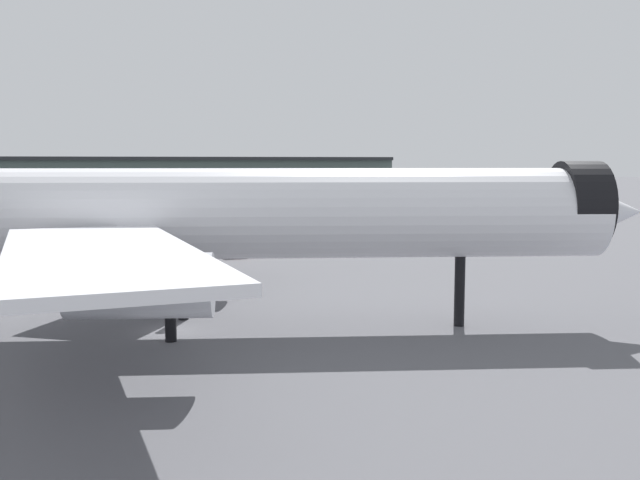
{
  "coord_description": "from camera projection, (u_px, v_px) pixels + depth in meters",
  "views": [
    {
      "loc": [
        -11.52,
        -54.26,
        13.05
      ],
      "look_at": [
        11.12,
        -3.65,
        6.93
      ],
      "focal_mm": 40.42,
      "sensor_mm": 36.0,
      "label": 1
    }
  ],
  "objects": [
    {
      "name": "baggage_tug_wing",
      "position": [
        238.0,
        250.0,
        97.37
      ],
      "size": [
        3.29,
        2.06,
        1.85
      ],
      "rotation": [
        0.0,
        0.0,
        0.06
      ],
      "color": "black",
      "rests_on": "ground"
    },
    {
      "name": "airliner_near_gate",
      "position": [
        210.0,
        216.0,
        55.04
      ],
      "size": [
        66.23,
        58.93,
        20.1
      ],
      "rotation": [
        0.0,
        0.0,
        -0.36
      ],
      "color": "white",
      "rests_on": "ground"
    },
    {
      "name": "terminal_building",
      "position": [
        93.0,
        177.0,
        248.41
      ],
      "size": [
        213.54,
        43.77,
        26.53
      ],
      "rotation": [
        0.0,
        0.0,
        -0.09
      ],
      "color": "#475651",
      "rests_on": "ground"
    },
    {
      "name": "ground",
      "position": [
        169.0,
        331.0,
        55.34
      ],
      "size": [
        900.0,
        900.0,
        0.0
      ],
      "primitive_type": "plane",
      "color": "#56565B"
    },
    {
      "name": "airliner_far_taxiway",
      "position": [
        156.0,
        197.0,
        182.33
      ],
      "size": [
        28.8,
        31.96,
        9.03
      ],
      "rotation": [
        0.0,
        0.0,
        1.11
      ],
      "color": "silver",
      "rests_on": "ground"
    }
  ]
}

